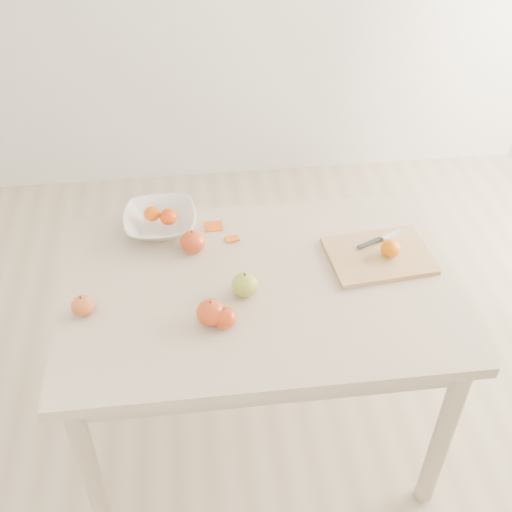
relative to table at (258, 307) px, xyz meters
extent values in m
plane|color=#C6B293|center=(0.00, 0.00, -0.65)|extent=(3.50, 3.50, 0.00)
cube|color=beige|center=(0.00, 0.00, 0.08)|extent=(1.20, 0.80, 0.04)
cylinder|color=#BCAA8E|center=(-0.54, 0.34, -0.30)|extent=(0.06, 0.06, 0.71)
cylinder|color=#BCAA8E|center=(0.54, 0.34, -0.30)|extent=(0.06, 0.06, 0.71)
cylinder|color=#BCAA8E|center=(-0.54, -0.34, -0.30)|extent=(0.06, 0.06, 0.71)
cylinder|color=#BCAA8E|center=(0.54, -0.34, -0.30)|extent=(0.06, 0.06, 0.71)
cube|color=tan|center=(0.40, 0.07, 0.11)|extent=(0.34, 0.26, 0.02)
ellipsoid|color=orange|center=(0.43, 0.06, 0.14)|extent=(0.06, 0.06, 0.05)
imported|color=white|center=(-0.29, 0.31, 0.13)|extent=(0.24, 0.24, 0.06)
ellipsoid|color=orange|center=(-0.32, 0.32, 0.15)|extent=(0.05, 0.05, 0.05)
ellipsoid|color=#E24107|center=(-0.26, 0.29, 0.16)|extent=(0.06, 0.06, 0.05)
cube|color=#DF520F|center=(-0.12, 0.29, 0.10)|extent=(0.06, 0.05, 0.01)
cube|color=#E85B10|center=(-0.06, 0.22, 0.10)|extent=(0.05, 0.04, 0.01)
cube|color=white|center=(0.46, 0.15, 0.12)|extent=(0.08, 0.05, 0.01)
cube|color=#34363B|center=(0.38, 0.12, 0.12)|extent=(0.09, 0.05, 0.00)
ellipsoid|color=olive|center=(-0.04, -0.04, 0.13)|extent=(0.08, 0.08, 0.07)
ellipsoid|color=#960E0A|center=(-0.11, -0.16, 0.13)|extent=(0.07, 0.07, 0.06)
ellipsoid|color=maroon|center=(-0.19, 0.18, 0.14)|extent=(0.08, 0.08, 0.07)
ellipsoid|color=maroon|center=(-0.51, -0.06, 0.13)|extent=(0.07, 0.07, 0.06)
ellipsoid|color=#A60704|center=(-0.15, -0.14, 0.14)|extent=(0.08, 0.08, 0.08)
camera|label=1|loc=(-0.17, -1.40, 1.44)|focal=45.00mm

